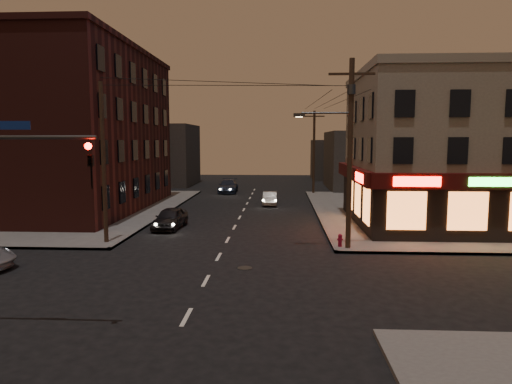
# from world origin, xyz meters

# --- Properties ---
(ground) EXTENTS (120.00, 120.00, 0.00)m
(ground) POSITION_xyz_m (0.00, 0.00, 0.00)
(ground) COLOR black
(ground) RESTS_ON ground
(sidewalk_ne) EXTENTS (24.00, 28.00, 0.15)m
(sidewalk_ne) POSITION_xyz_m (18.00, 19.00, 0.07)
(sidewalk_ne) COLOR #514F4C
(sidewalk_ne) RESTS_ON ground
(sidewalk_nw) EXTENTS (24.00, 28.00, 0.15)m
(sidewalk_nw) POSITION_xyz_m (-18.00, 19.00, 0.07)
(sidewalk_nw) COLOR #514F4C
(sidewalk_nw) RESTS_ON ground
(pizza_building) EXTENTS (15.85, 12.85, 10.50)m
(pizza_building) POSITION_xyz_m (15.93, 13.43, 5.35)
(pizza_building) COLOR gray
(pizza_building) RESTS_ON sidewalk_ne
(brick_apartment) EXTENTS (12.00, 20.00, 13.00)m
(brick_apartment) POSITION_xyz_m (-14.50, 19.00, 6.65)
(brick_apartment) COLOR #441915
(brick_apartment) RESTS_ON sidewalk_nw
(bg_building_ne_a) EXTENTS (10.00, 12.00, 7.00)m
(bg_building_ne_a) POSITION_xyz_m (14.00, 38.00, 3.50)
(bg_building_ne_a) COLOR #3F3D3A
(bg_building_ne_a) RESTS_ON ground
(bg_building_nw) EXTENTS (9.00, 10.00, 8.00)m
(bg_building_nw) POSITION_xyz_m (-13.00, 42.00, 4.00)
(bg_building_nw) COLOR #3F3D3A
(bg_building_nw) RESTS_ON ground
(bg_building_ne_b) EXTENTS (8.00, 8.00, 6.00)m
(bg_building_ne_b) POSITION_xyz_m (12.00, 52.00, 3.00)
(bg_building_ne_b) COLOR #3F3D3A
(bg_building_ne_b) RESTS_ON ground
(utility_pole_main) EXTENTS (4.20, 0.44, 10.00)m
(utility_pole_main) POSITION_xyz_m (6.68, 5.80, 5.76)
(utility_pole_main) COLOR #382619
(utility_pole_main) RESTS_ON sidewalk_ne
(utility_pole_far) EXTENTS (0.26, 0.26, 9.00)m
(utility_pole_far) POSITION_xyz_m (6.80, 32.00, 4.65)
(utility_pole_far) COLOR #382619
(utility_pole_far) RESTS_ON sidewalk_ne
(utility_pole_west) EXTENTS (0.24, 0.24, 9.00)m
(utility_pole_west) POSITION_xyz_m (-6.80, 6.50, 4.65)
(utility_pole_west) COLOR #382619
(utility_pole_west) RESTS_ON sidewalk_nw
(sedan_near) EXTENTS (1.94, 4.25, 1.41)m
(sedan_near) POSITION_xyz_m (-4.28, 11.34, 0.71)
(sedan_near) COLOR black
(sedan_near) RESTS_ON ground
(sedan_mid) EXTENTS (1.28, 3.65, 1.20)m
(sedan_mid) POSITION_xyz_m (2.17, 23.12, 0.60)
(sedan_mid) COLOR gray
(sedan_mid) RESTS_ON ground
(sedan_far) EXTENTS (2.16, 5.11, 1.47)m
(sedan_far) POSITION_xyz_m (-2.83, 32.92, 0.74)
(sedan_far) COLOR #1B2437
(sedan_far) RESTS_ON ground
(fire_hydrant) EXTENTS (0.31, 0.31, 0.71)m
(fire_hydrant) POSITION_xyz_m (6.40, 6.00, 0.54)
(fire_hydrant) COLOR maroon
(fire_hydrant) RESTS_ON sidewalk_ne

